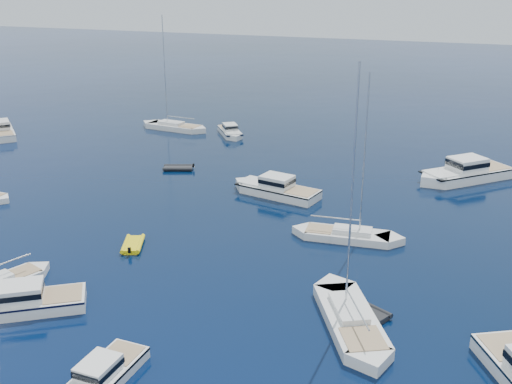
% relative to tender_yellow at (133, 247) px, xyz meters
% --- Properties ---
extents(ground, '(400.00, 400.00, 0.00)m').
position_rel_tender_yellow_xyz_m(ground, '(7.84, -15.09, 0.00)').
color(ground, '#071848').
rests_on(ground, ground).
extents(motor_cruiser_left, '(9.70, 8.06, 2.56)m').
position_rel_tender_yellow_xyz_m(motor_cruiser_left, '(-1.53, -11.79, 0.00)').
color(motor_cruiser_left, white).
rests_on(motor_cruiser_left, ground).
extents(motor_cruiser_centre, '(10.95, 5.13, 2.77)m').
position_rel_tender_yellow_xyz_m(motor_cruiser_centre, '(6.83, 16.66, 0.00)').
color(motor_cruiser_centre, silver).
rests_on(motor_cruiser_centre, ground).
extents(motor_cruiser_far_l, '(10.33, 9.77, 2.86)m').
position_rel_tender_yellow_xyz_m(motor_cruiser_far_l, '(-38.75, 25.62, 0.00)').
color(motor_cruiser_far_l, white).
rests_on(motor_cruiser_far_l, ground).
extents(motor_cruiser_distant, '(11.65, 11.78, 3.33)m').
position_rel_tender_yellow_xyz_m(motor_cruiser_distant, '(25.01, 29.22, 0.00)').
color(motor_cruiser_distant, white).
rests_on(motor_cruiser_distant, ground).
extents(motor_cruiser_horizon, '(6.72, 7.86, 2.09)m').
position_rel_tender_yellow_xyz_m(motor_cruiser_horizon, '(-7.89, 38.10, 0.00)').
color(motor_cruiser_horizon, silver).
rests_on(motor_cruiser_horizon, ground).
extents(sailboat_mid_r, '(8.58, 12.10, 17.76)m').
position_rel_tender_yellow_xyz_m(sailboat_mid_r, '(20.03, -5.07, 0.00)').
color(sailboat_mid_r, white).
rests_on(sailboat_mid_r, ground).
extents(sailboat_centre, '(10.59, 3.84, 15.21)m').
position_rel_tender_yellow_xyz_m(sailboat_centre, '(16.60, 8.37, 0.00)').
color(sailboat_centre, silver).
rests_on(sailboat_centre, ground).
extents(sailboat_far_l, '(11.95, 4.06, 17.24)m').
position_rel_tender_yellow_xyz_m(sailboat_far_l, '(-17.24, 38.17, 0.00)').
color(sailboat_far_l, silver).
rests_on(sailboat_far_l, ground).
extents(tender_yellow, '(3.22, 4.04, 0.95)m').
position_rel_tender_yellow_xyz_m(tender_yellow, '(0.00, 0.00, 0.00)').
color(tender_yellow, yellow).
rests_on(tender_yellow, ground).
extents(tender_grey_near, '(4.06, 3.34, 0.95)m').
position_rel_tender_yellow_xyz_m(tender_grey_near, '(20.70, -3.34, 0.00)').
color(tender_grey_near, black).
rests_on(tender_grey_near, ground).
extents(tender_grey_far, '(4.20, 3.28, 0.95)m').
position_rel_tender_yellow_xyz_m(tender_grey_far, '(-6.96, 20.68, 0.00)').
color(tender_grey_far, black).
rests_on(tender_grey_far, ground).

